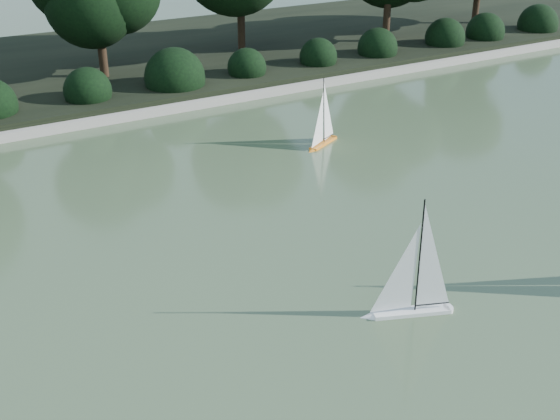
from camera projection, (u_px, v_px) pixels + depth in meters
name	position (u px, v px, depth m)	size (l,w,h in m)	color
ground	(353.00, 370.00, 7.36)	(80.00, 80.00, 0.00)	#2E4227
pond_coping	(95.00, 120.00, 14.28)	(40.00, 0.35, 0.18)	gray
far_bank	(46.00, 73.00, 17.35)	(40.00, 8.00, 0.30)	black
shrub_hedge	(80.00, 92.00, 14.82)	(29.10, 1.10, 1.10)	black
sailboat_white_a	(406.00, 296.00, 8.18)	(1.12, 0.57, 1.56)	white
sailboat_orange	(322.00, 135.00, 13.17)	(0.93, 0.56, 1.35)	orange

